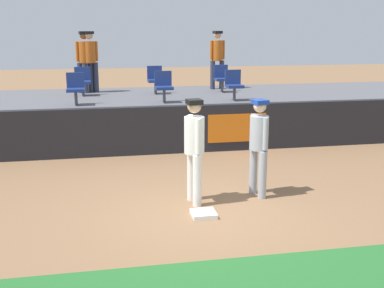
{
  "coord_description": "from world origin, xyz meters",
  "views": [
    {
      "loc": [
        -1.7,
        -7.63,
        3.08
      ],
      "look_at": [
        -0.03,
        0.88,
        1.0
      ],
      "focal_mm": 46.2,
      "sensor_mm": 36.0,
      "label": 1
    }
  ],
  "objects_px": {
    "seat_front_left": "(76,87)",
    "seat_back_center": "(155,78)",
    "first_base": "(204,214)",
    "player_runner_visitor": "(259,141)",
    "spectator_casual": "(85,57)",
    "spectator_hooded": "(90,57)",
    "seat_front_right": "(234,83)",
    "seat_front_center": "(164,85)",
    "player_fielder_home": "(194,144)",
    "spectator_capped": "(217,56)",
    "seat_back_right": "(222,77)",
    "seat_back_left": "(83,80)"
  },
  "relations": [
    {
      "from": "seat_front_left",
      "to": "seat_back_center",
      "type": "xyz_separation_m",
      "value": [
        2.31,
        1.8,
        -0.0
      ]
    },
    {
      "from": "first_base",
      "to": "player_runner_visitor",
      "type": "bearing_deg",
      "value": 34.41
    },
    {
      "from": "player_runner_visitor",
      "to": "seat_back_center",
      "type": "bearing_deg",
      "value": 175.58
    },
    {
      "from": "seat_back_center",
      "to": "spectator_casual",
      "type": "xyz_separation_m",
      "value": [
        -2.09,
        0.7,
        0.61
      ]
    },
    {
      "from": "player_runner_visitor",
      "to": "spectator_hooded",
      "type": "relative_size",
      "value": 0.96
    },
    {
      "from": "seat_front_right",
      "to": "seat_back_center",
      "type": "relative_size",
      "value": 1.0
    },
    {
      "from": "seat_front_right",
      "to": "seat_front_center",
      "type": "relative_size",
      "value": 1.0
    },
    {
      "from": "player_fielder_home",
      "to": "seat_front_right",
      "type": "height_order",
      "value": "seat_front_right"
    },
    {
      "from": "player_runner_visitor",
      "to": "seat_front_right",
      "type": "distance_m",
      "value": 5.01
    },
    {
      "from": "spectator_capped",
      "to": "player_fielder_home",
      "type": "bearing_deg",
      "value": 60.64
    },
    {
      "from": "seat_back_right",
      "to": "seat_back_center",
      "type": "relative_size",
      "value": 1.0
    },
    {
      "from": "seat_front_center",
      "to": "seat_front_right",
      "type": "bearing_deg",
      "value": -0.01
    },
    {
      "from": "spectator_hooded",
      "to": "seat_front_left",
      "type": "bearing_deg",
      "value": 61.88
    },
    {
      "from": "seat_front_right",
      "to": "spectator_capped",
      "type": "xyz_separation_m",
      "value": [
        0.17,
        2.62,
        0.61
      ]
    },
    {
      "from": "seat_front_left",
      "to": "seat_back_center",
      "type": "height_order",
      "value": "same"
    },
    {
      "from": "seat_back_right",
      "to": "spectator_hooded",
      "type": "xyz_separation_m",
      "value": [
        -4.02,
        0.66,
        0.61
      ]
    },
    {
      "from": "seat_back_left",
      "to": "seat_front_center",
      "type": "bearing_deg",
      "value": -39.58
    },
    {
      "from": "seat_front_center",
      "to": "spectator_capped",
      "type": "distance_m",
      "value": 3.43
    },
    {
      "from": "seat_back_right",
      "to": "spectator_capped",
      "type": "xyz_separation_m",
      "value": [
        0.06,
        0.82,
        0.61
      ]
    },
    {
      "from": "spectator_hooded",
      "to": "spectator_capped",
      "type": "distance_m",
      "value": 4.08
    },
    {
      "from": "seat_front_left",
      "to": "spectator_casual",
      "type": "height_order",
      "value": "spectator_casual"
    },
    {
      "from": "first_base",
      "to": "seat_back_center",
      "type": "distance_m",
      "value": 7.67
    },
    {
      "from": "player_runner_visitor",
      "to": "seat_front_right",
      "type": "bearing_deg",
      "value": 155.99
    },
    {
      "from": "seat_back_center",
      "to": "spectator_hooded",
      "type": "xyz_separation_m",
      "value": [
        -1.93,
        0.66,
        0.61
      ]
    },
    {
      "from": "seat_front_left",
      "to": "spectator_hooded",
      "type": "relative_size",
      "value": 0.45
    },
    {
      "from": "first_base",
      "to": "seat_front_center",
      "type": "distance_m",
      "value": 5.92
    },
    {
      "from": "seat_front_left",
      "to": "seat_back_right",
      "type": "distance_m",
      "value": 4.76
    },
    {
      "from": "player_runner_visitor",
      "to": "spectator_casual",
      "type": "xyz_separation_m",
      "value": [
        -3.16,
        7.4,
        1.09
      ]
    },
    {
      "from": "seat_back_left",
      "to": "seat_back_right",
      "type": "distance_m",
      "value": 4.26
    },
    {
      "from": "seat_back_left",
      "to": "spectator_casual",
      "type": "relative_size",
      "value": 0.45
    },
    {
      "from": "seat_front_right",
      "to": "spectator_casual",
      "type": "distance_m",
      "value": 4.81
    },
    {
      "from": "seat_front_left",
      "to": "player_fielder_home",
      "type": "bearing_deg",
      "value": -66.84
    },
    {
      "from": "player_fielder_home",
      "to": "seat_front_center",
      "type": "distance_m",
      "value": 5.07
    },
    {
      "from": "first_base",
      "to": "spectator_hooded",
      "type": "xyz_separation_m",
      "value": [
        -1.79,
        8.18,
        2.1
      ]
    },
    {
      "from": "seat_back_left",
      "to": "seat_front_left",
      "type": "bearing_deg",
      "value": -94.72
    },
    {
      "from": "seat_back_center",
      "to": "spectator_hooded",
      "type": "distance_m",
      "value": 2.13
    },
    {
      "from": "first_base",
      "to": "player_fielder_home",
      "type": "height_order",
      "value": "player_fielder_home"
    },
    {
      "from": "seat_back_left",
      "to": "spectator_capped",
      "type": "distance_m",
      "value": 4.43
    },
    {
      "from": "seat_front_left",
      "to": "spectator_hooded",
      "type": "xyz_separation_m",
      "value": [
        0.38,
        2.46,
        0.61
      ]
    },
    {
      "from": "player_fielder_home",
      "to": "seat_back_left",
      "type": "bearing_deg",
      "value": -169.93
    },
    {
      "from": "seat_back_left",
      "to": "spectator_hooded",
      "type": "relative_size",
      "value": 0.45
    },
    {
      "from": "spectator_hooded",
      "to": "player_fielder_home",
      "type": "bearing_deg",
      "value": 84.06
    },
    {
      "from": "seat_front_right",
      "to": "seat_back_right",
      "type": "bearing_deg",
      "value": 86.34
    },
    {
      "from": "player_runner_visitor",
      "to": "seat_back_center",
      "type": "height_order",
      "value": "seat_back_center"
    },
    {
      "from": "player_fielder_home",
      "to": "spectator_hooded",
      "type": "bearing_deg",
      "value": -172.98
    },
    {
      "from": "player_fielder_home",
      "to": "spectator_hooded",
      "type": "relative_size",
      "value": 1.0
    },
    {
      "from": "seat_front_right",
      "to": "first_base",
      "type": "bearing_deg",
      "value": -110.25
    },
    {
      "from": "spectator_casual",
      "to": "seat_back_left",
      "type": "bearing_deg",
      "value": 72.07
    },
    {
      "from": "seat_front_left",
      "to": "seat_front_center",
      "type": "xyz_separation_m",
      "value": [
        2.33,
        0.0,
        0.0
      ]
    },
    {
      "from": "seat_back_right",
      "to": "spectator_hooded",
      "type": "distance_m",
      "value": 4.12
    }
  ]
}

